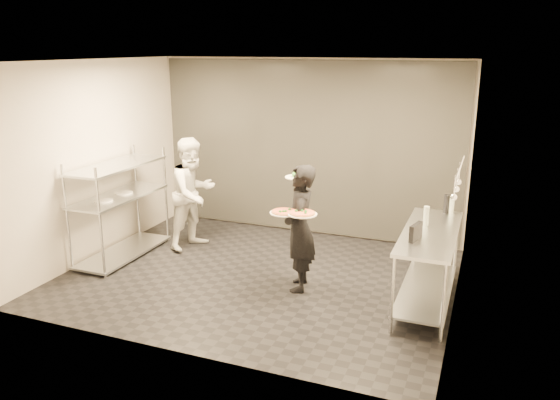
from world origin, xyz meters
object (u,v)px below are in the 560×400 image
at_px(chef, 193,193).
at_px(salad_plate, 297,176).
at_px(prep_counter, 429,255).
at_px(bottle_green, 426,216).
at_px(pass_rack, 120,205).
at_px(pos_monitor, 416,232).
at_px(bottle_clear, 452,205).
at_px(waiter, 300,228).
at_px(pizza_plate_far, 302,213).
at_px(pizza_plate_near, 284,212).
at_px(bottle_dark, 446,204).

relative_size(chef, salad_plate, 5.40).
distance_m(prep_counter, bottle_green, 0.46).
bearing_deg(prep_counter, pass_rack, -179.97).
height_order(pos_monitor, bottle_clear, bottle_clear).
height_order(salad_plate, pos_monitor, salad_plate).
relative_size(waiter, pos_monitor, 6.17).
bearing_deg(bottle_clear, pizza_plate_far, -143.51).
bearing_deg(prep_counter, waiter, -175.25).
distance_m(waiter, pos_monitor, 1.46).
xyz_separation_m(pass_rack, chef, (0.80, 0.71, 0.07)).
distance_m(waiter, pizza_plate_near, 0.36).
relative_size(pizza_plate_near, pizza_plate_far, 0.99).
bearing_deg(pass_rack, bottle_green, 2.43).
bearing_deg(bottle_clear, pos_monitor, -103.57).
distance_m(pass_rack, pos_monitor, 4.23).
bearing_deg(salad_plate, waiter, -62.79).
height_order(pass_rack, salad_plate, pass_rack).
xyz_separation_m(prep_counter, pos_monitor, (-0.12, -0.38, 0.39)).
relative_size(prep_counter, bottle_clear, 8.73).
bearing_deg(pos_monitor, pizza_plate_near, -166.44).
relative_size(pass_rack, chef, 0.95).
height_order(prep_counter, bottle_clear, bottle_clear).
height_order(pizza_plate_far, bottle_green, bottle_green).
xyz_separation_m(pos_monitor, bottle_clear, (0.28, 1.18, 0.01)).
bearing_deg(pass_rack, bottle_dark, 10.27).
relative_size(pass_rack, pizza_plate_near, 4.65).
distance_m(salad_plate, bottle_green, 1.64).
bearing_deg(bottle_green, pos_monitor, -94.27).
distance_m(chef, salad_plate, 2.03).
bearing_deg(pizza_plate_near, pizza_plate_far, -8.42).
relative_size(pass_rack, bottle_dark, 6.65).
bearing_deg(pass_rack, pizza_plate_far, -7.41).
bearing_deg(bottle_green, pizza_plate_far, -157.59).
height_order(salad_plate, bottle_green, salad_plate).
distance_m(pass_rack, pizza_plate_far, 2.94).
relative_size(pass_rack, waiter, 1.00).
relative_size(pizza_plate_far, bottle_clear, 1.69).
relative_size(pizza_plate_near, pos_monitor, 1.33).
distance_m(bottle_green, bottle_dark, 0.65).
height_order(prep_counter, pizza_plate_near, pizza_plate_near).
height_order(bottle_clear, bottle_dark, bottle_dark).
xyz_separation_m(pizza_plate_near, salad_plate, (-0.00, 0.47, 0.34)).
height_order(pass_rack, bottle_green, pass_rack).
relative_size(prep_counter, bottle_green, 7.60).
bearing_deg(waiter, pass_rack, -108.11).
bearing_deg(bottle_green, pizza_plate_near, -161.90).
bearing_deg(bottle_clear, waiter, -151.49).
height_order(pass_rack, chef, chef).
distance_m(pass_rack, prep_counter, 4.33).
distance_m(waiter, chef, 2.16).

